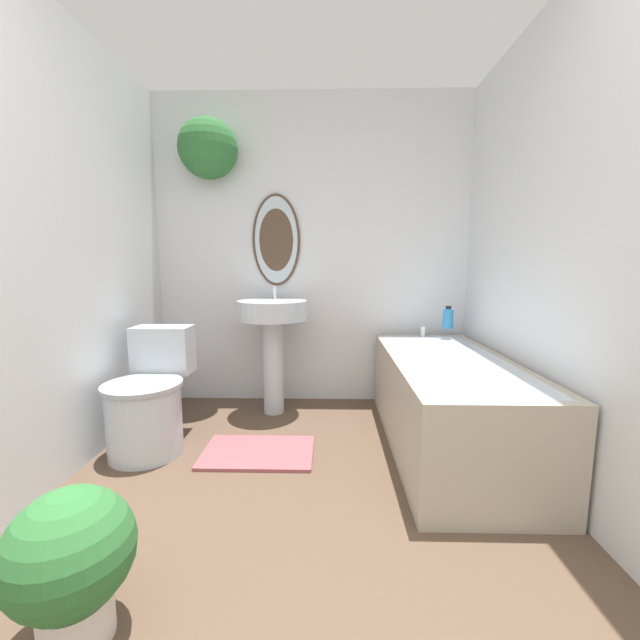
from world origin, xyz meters
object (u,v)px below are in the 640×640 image
Objects in this scene: bathtub at (448,401)px; potted_plant at (71,558)px; shampoo_bottle at (448,318)px; toilet at (149,401)px; pedestal_sink at (273,328)px.

bathtub reaches higher than potted_plant.
shampoo_bottle is (0.16, 0.61, 0.42)m from bathtub.
bathtub is at bearing 2.09° from toilet.
bathtub is at bearing 41.21° from potted_plant.
shampoo_bottle is (1.96, 0.68, 0.42)m from toilet.
pedestal_sink is 1.31m from bathtub.
shampoo_bottle is at bearing 19.16° from toilet.
shampoo_bottle is 0.36× the size of potted_plant.
pedestal_sink reaches higher than shampoo_bottle.
potted_plant is (-0.33, -1.82, -0.38)m from pedestal_sink.
bathtub is 0.76m from shampoo_bottle.
pedestal_sink is at bearing 79.77° from potted_plant.
shampoo_bottle reaches higher than toilet.
toilet is at bearing 105.14° from potted_plant.
pedestal_sink is 1.30m from shampoo_bottle.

